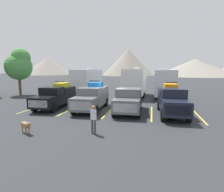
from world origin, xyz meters
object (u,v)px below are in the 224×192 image
pickup_truck_d (172,100)px  pickup_truck_a (56,96)px  camper_trailer_c (165,82)px  camper_trailer_b (135,81)px  dog (26,125)px  pickup_truck_b (92,97)px  person_a (93,118)px  pickup_truck_c (129,99)px  camper_trailer_a (87,81)px

pickup_truck_d → pickup_truck_a: bearing=176.1°
pickup_truck_a → camper_trailer_c: camper_trailer_c is taller
camper_trailer_b → pickup_truck_d: bearing=-67.6°
camper_trailer_c → dog: 17.96m
pickup_truck_b → person_a: (2.16, -6.27, -0.21)m
pickup_truck_b → dog: 7.27m
pickup_truck_d → camper_trailer_c: camper_trailer_c is taller
pickup_truck_b → camper_trailer_b: (3.17, 8.76, 0.92)m
pickup_truck_c → camper_trailer_a: camper_trailer_a is taller
pickup_truck_d → dog: 10.83m
pickup_truck_a → camper_trailer_a: camper_trailer_a is taller
camper_trailer_a → person_a: size_ratio=4.63×
pickup_truck_d → person_a: pickup_truck_d is taller
pickup_truck_c → dog: pickup_truck_c is taller
person_a → pickup_truck_a: bearing=132.4°
pickup_truck_c → camper_trailer_c: camper_trailer_c is taller
camper_trailer_a → dog: 15.66m
pickup_truck_a → pickup_truck_d: pickup_truck_d is taller
pickup_truck_c → dog: bearing=-127.0°
pickup_truck_a → dog: bearing=-73.7°
pickup_truck_d → pickup_truck_b: bearing=175.8°
pickup_truck_a → pickup_truck_c: bearing=-4.7°
camper_trailer_b → pickup_truck_a: bearing=-129.0°
pickup_truck_a → dog: size_ratio=6.58×
camper_trailer_a → camper_trailer_b: 6.64m
camper_trailer_b → person_a: size_ratio=4.92×
pickup_truck_d → dog: (-8.60, -6.54, -0.72)m
camper_trailer_c → pickup_truck_a: bearing=-141.8°
pickup_truck_c → person_a: 6.04m
camper_trailer_a → camper_trailer_c: 10.44m
camper_trailer_a → person_a: 15.76m
pickup_truck_a → camper_trailer_a: size_ratio=0.77×
pickup_truck_d → dog: bearing=-142.8°
pickup_truck_b → dog: bearing=-102.9°
camper_trailer_a → camper_trailer_c: camper_trailer_a is taller
pickup_truck_b → camper_trailer_a: 9.15m
person_a → camper_trailer_c: bearing=72.1°
camper_trailer_b → pickup_truck_b: bearing=-109.9°
pickup_truck_a → pickup_truck_d: size_ratio=1.03×
pickup_truck_c → dog: 8.40m
pickup_truck_c → camper_trailer_c: bearing=68.5°
camper_trailer_c → dog: (-8.59, -15.70, -1.55)m
pickup_truck_b → camper_trailer_c: 11.14m
dog → camper_trailer_a: bearing=96.8°
pickup_truck_d → person_a: 7.51m
pickup_truck_a → person_a: 8.78m
camper_trailer_b → person_a: bearing=-93.8°
person_a → pickup_truck_b: bearing=109.1°
camper_trailer_b → person_a: camper_trailer_b is taller
pickup_truck_c → pickup_truck_d: (3.56, -0.15, 0.12)m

